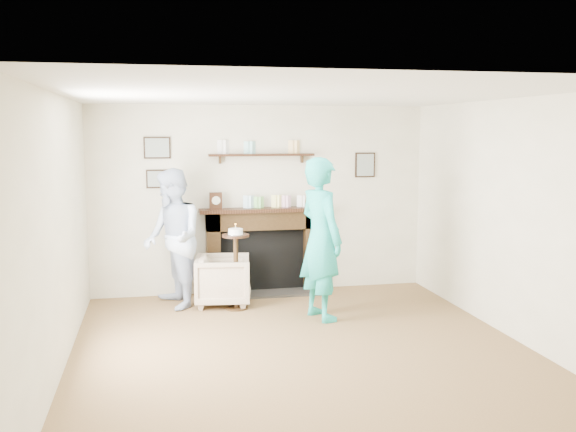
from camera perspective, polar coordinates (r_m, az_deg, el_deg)
The scene contains 6 objects.
ground at distance 6.48m, azimuth 1.35°, elevation -11.94°, with size 5.00×5.00×0.00m, color brown.
room_shell at distance 6.80m, azimuth 0.05°, elevation 3.02°, with size 4.54×5.02×2.52m.
armchair at distance 8.18m, azimuth -5.73°, elevation -7.81°, with size 0.66×0.68×0.62m, color tan.
man at distance 8.14m, azimuth -10.08°, elevation -7.96°, with size 0.83×0.65×1.72m, color silver.
woman at distance 7.58m, azimuth 2.90°, elevation -9.02°, with size 0.68×0.45×1.87m, color #1EA8AF.
pedestal_table at distance 7.81m, azimuth -4.66°, elevation -3.61°, with size 0.33×0.33×1.06m.
Camera 1 is at (-1.39, -5.94, 2.16)m, focal length 40.00 mm.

